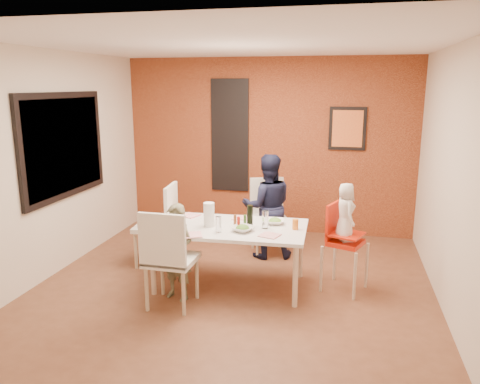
% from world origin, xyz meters
% --- Properties ---
extents(ground, '(4.50, 4.50, 0.00)m').
position_xyz_m(ground, '(0.00, 0.00, 0.00)').
color(ground, brown).
rests_on(ground, ground).
extents(ceiling, '(4.50, 4.50, 0.02)m').
position_xyz_m(ceiling, '(0.00, 0.00, 2.70)').
color(ceiling, white).
rests_on(ceiling, wall_back).
extents(wall_back, '(4.50, 0.02, 2.70)m').
position_xyz_m(wall_back, '(0.00, 2.25, 1.35)').
color(wall_back, beige).
rests_on(wall_back, ground).
extents(wall_front, '(4.50, 0.02, 2.70)m').
position_xyz_m(wall_front, '(0.00, -2.25, 1.35)').
color(wall_front, beige).
rests_on(wall_front, ground).
extents(wall_left, '(0.02, 4.50, 2.70)m').
position_xyz_m(wall_left, '(-2.25, 0.00, 1.35)').
color(wall_left, beige).
rests_on(wall_left, ground).
extents(wall_right, '(0.02, 4.50, 2.70)m').
position_xyz_m(wall_right, '(2.25, 0.00, 1.35)').
color(wall_right, beige).
rests_on(wall_right, ground).
extents(brick_accent_wall, '(4.50, 0.02, 2.70)m').
position_xyz_m(brick_accent_wall, '(0.00, 2.23, 1.35)').
color(brick_accent_wall, maroon).
rests_on(brick_accent_wall, ground).
extents(picture_window_frame, '(0.05, 1.70, 1.30)m').
position_xyz_m(picture_window_frame, '(-2.22, 0.20, 1.55)').
color(picture_window_frame, black).
rests_on(picture_window_frame, wall_left).
extents(picture_window_pane, '(0.02, 1.55, 1.15)m').
position_xyz_m(picture_window_pane, '(-2.21, 0.20, 1.55)').
color(picture_window_pane, black).
rests_on(picture_window_pane, wall_left).
extents(glassblock_strip, '(0.55, 0.03, 1.70)m').
position_xyz_m(glassblock_strip, '(-0.60, 2.21, 1.50)').
color(glassblock_strip, silver).
rests_on(glassblock_strip, wall_back).
extents(glassblock_surround, '(0.60, 0.03, 1.76)m').
position_xyz_m(glassblock_surround, '(-0.60, 2.21, 1.50)').
color(glassblock_surround, black).
rests_on(glassblock_surround, wall_back).
extents(art_print_frame, '(0.54, 0.03, 0.64)m').
position_xyz_m(art_print_frame, '(1.20, 2.21, 1.65)').
color(art_print_frame, black).
rests_on(art_print_frame, wall_back).
extents(art_print_canvas, '(0.44, 0.01, 0.54)m').
position_xyz_m(art_print_canvas, '(1.20, 2.19, 1.65)').
color(art_print_canvas, orange).
rests_on(art_print_canvas, wall_back).
extents(dining_table, '(1.75, 1.01, 0.72)m').
position_xyz_m(dining_table, '(-0.05, -0.01, 0.65)').
color(dining_table, silver).
rests_on(dining_table, ground).
extents(chair_near, '(0.50, 0.50, 1.06)m').
position_xyz_m(chair_near, '(-0.52, -0.72, 0.59)').
color(chair_near, silver).
rests_on(chair_near, ground).
extents(chair_far, '(0.61, 0.61, 1.02)m').
position_xyz_m(chair_far, '(0.18, 1.26, 0.57)').
color(chair_far, beige).
rests_on(chair_far, ground).
extents(chair_left, '(0.54, 0.54, 1.06)m').
position_xyz_m(chair_left, '(-1.06, 0.44, 0.59)').
color(chair_left, silver).
rests_on(chair_left, ground).
extents(high_chair, '(0.53, 0.53, 1.00)m').
position_xyz_m(high_chair, '(1.20, 0.18, 0.60)').
color(high_chair, red).
rests_on(high_chair, ground).
extents(child_near, '(0.44, 0.35, 1.06)m').
position_xyz_m(child_near, '(-0.52, -0.46, 0.53)').
color(child_near, brown).
rests_on(child_near, ground).
extents(child_far, '(0.81, 0.71, 1.41)m').
position_xyz_m(child_far, '(0.21, 1.02, 0.70)').
color(child_far, black).
rests_on(child_far, ground).
extents(toddler, '(0.31, 0.37, 0.65)m').
position_xyz_m(toddler, '(1.22, 0.17, 0.91)').
color(toddler, silver).
rests_on(toddler, high_chair).
extents(plate_near_left, '(0.28, 0.28, 0.01)m').
position_xyz_m(plate_near_left, '(-0.36, -0.42, 0.72)').
color(plate_near_left, white).
rests_on(plate_near_left, dining_table).
extents(plate_far_mid, '(0.22, 0.22, 0.01)m').
position_xyz_m(plate_far_mid, '(-0.00, 0.35, 0.72)').
color(plate_far_mid, white).
rests_on(plate_far_mid, dining_table).
extents(plate_near_right, '(0.24, 0.24, 0.01)m').
position_xyz_m(plate_near_right, '(0.45, -0.24, 0.72)').
color(plate_near_right, silver).
rests_on(plate_near_right, dining_table).
extents(plate_far_left, '(0.26, 0.26, 0.01)m').
position_xyz_m(plate_far_left, '(-0.63, 0.30, 0.72)').
color(plate_far_left, white).
rests_on(plate_far_left, dining_table).
extents(salad_bowl_a, '(0.30, 0.30, 0.06)m').
position_xyz_m(salad_bowl_a, '(0.13, -0.16, 0.75)').
color(salad_bowl_a, silver).
rests_on(salad_bowl_a, dining_table).
extents(salad_bowl_b, '(0.26, 0.26, 0.05)m').
position_xyz_m(salad_bowl_b, '(0.44, 0.20, 0.74)').
color(salad_bowl_b, white).
rests_on(salad_bowl_b, dining_table).
extents(wine_bottle, '(0.07, 0.07, 0.26)m').
position_xyz_m(wine_bottle, '(0.18, 0.00, 0.85)').
color(wine_bottle, black).
rests_on(wine_bottle, dining_table).
extents(wine_glass_a, '(0.06, 0.06, 0.18)m').
position_xyz_m(wine_glass_a, '(-0.12, -0.24, 0.80)').
color(wine_glass_a, white).
rests_on(wine_glass_a, dining_table).
extents(wine_glass_b, '(0.07, 0.07, 0.20)m').
position_xyz_m(wine_glass_b, '(0.35, 0.01, 0.82)').
color(wine_glass_b, white).
rests_on(wine_glass_b, dining_table).
extents(paper_towel_roll, '(0.12, 0.12, 0.28)m').
position_xyz_m(paper_towel_roll, '(-0.28, -0.06, 0.85)').
color(paper_towel_roll, white).
rests_on(paper_towel_roll, dining_table).
extents(condiment_red, '(0.04, 0.04, 0.14)m').
position_xyz_m(condiment_red, '(0.07, -0.07, 0.79)').
color(condiment_red, red).
rests_on(condiment_red, dining_table).
extents(condiment_green, '(0.03, 0.03, 0.12)m').
position_xyz_m(condiment_green, '(0.11, 0.06, 0.78)').
color(condiment_green, '#387025').
rests_on(condiment_green, dining_table).
extents(condiment_brown, '(0.03, 0.03, 0.13)m').
position_xyz_m(condiment_brown, '(0.00, 0.03, 0.78)').
color(condiment_brown, brown).
rests_on(condiment_brown, dining_table).
extents(sippy_cup, '(0.07, 0.07, 0.12)m').
position_xyz_m(sippy_cup, '(0.69, 0.04, 0.77)').
color(sippy_cup, orange).
rests_on(sippy_cup, dining_table).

